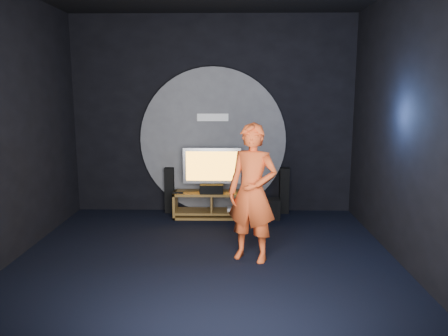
{
  "coord_description": "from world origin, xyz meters",
  "views": [
    {
      "loc": [
        0.34,
        -5.33,
        2.18
      ],
      "look_at": [
        0.22,
        1.05,
        1.05
      ],
      "focal_mm": 35.0,
      "sensor_mm": 36.0,
      "label": 1
    }
  ],
  "objects_px": {
    "tower_speaker_right": "(284,190)",
    "subwoofer": "(270,209)",
    "player": "(252,193)",
    "media_console": "(212,206)",
    "tower_speaker_left": "(170,190)",
    "tv": "(212,168)"
  },
  "relations": [
    {
      "from": "tower_speaker_right",
      "to": "subwoofer",
      "type": "height_order",
      "value": "tower_speaker_right"
    },
    {
      "from": "subwoofer",
      "to": "player",
      "type": "distance_m",
      "value": 2.06
    },
    {
      "from": "subwoofer",
      "to": "player",
      "type": "bearing_deg",
      "value": -102.27
    },
    {
      "from": "media_console",
      "to": "tower_speaker_right",
      "type": "distance_m",
      "value": 1.34
    },
    {
      "from": "tower_speaker_left",
      "to": "subwoofer",
      "type": "xyz_separation_m",
      "value": [
        1.8,
        -0.35,
        -0.24
      ]
    },
    {
      "from": "tv",
      "to": "tower_speaker_left",
      "type": "height_order",
      "value": "tv"
    },
    {
      "from": "tower_speaker_right",
      "to": "player",
      "type": "distance_m",
      "value": 2.39
    },
    {
      "from": "tv",
      "to": "tower_speaker_left",
      "type": "relative_size",
      "value": 1.22
    },
    {
      "from": "tower_speaker_left",
      "to": "player",
      "type": "xyz_separation_m",
      "value": [
        1.39,
        -2.24,
        0.48
      ]
    },
    {
      "from": "tv",
      "to": "subwoofer",
      "type": "relative_size",
      "value": 2.93
    },
    {
      "from": "tower_speaker_left",
      "to": "player",
      "type": "distance_m",
      "value": 2.68
    },
    {
      "from": "tower_speaker_right",
      "to": "player",
      "type": "height_order",
      "value": "player"
    },
    {
      "from": "tower_speaker_left",
      "to": "subwoofer",
      "type": "bearing_deg",
      "value": -11.1
    },
    {
      "from": "media_console",
      "to": "tower_speaker_left",
      "type": "relative_size",
      "value": 1.61
    },
    {
      "from": "tv",
      "to": "tower_speaker_right",
      "type": "distance_m",
      "value": 1.39
    },
    {
      "from": "media_console",
      "to": "tower_speaker_right",
      "type": "bearing_deg",
      "value": 13.16
    },
    {
      "from": "media_console",
      "to": "tower_speaker_left",
      "type": "xyz_separation_m",
      "value": [
        -0.79,
        0.3,
        0.22
      ]
    },
    {
      "from": "player",
      "to": "tv",
      "type": "bearing_deg",
      "value": 130.42
    },
    {
      "from": "media_console",
      "to": "tv",
      "type": "distance_m",
      "value": 0.67
    },
    {
      "from": "subwoofer",
      "to": "tv",
      "type": "bearing_deg",
      "value": 173.28
    },
    {
      "from": "media_console",
      "to": "tv",
      "type": "relative_size",
      "value": 1.32
    },
    {
      "from": "tower_speaker_right",
      "to": "player",
      "type": "bearing_deg",
      "value": -106.94
    }
  ]
}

